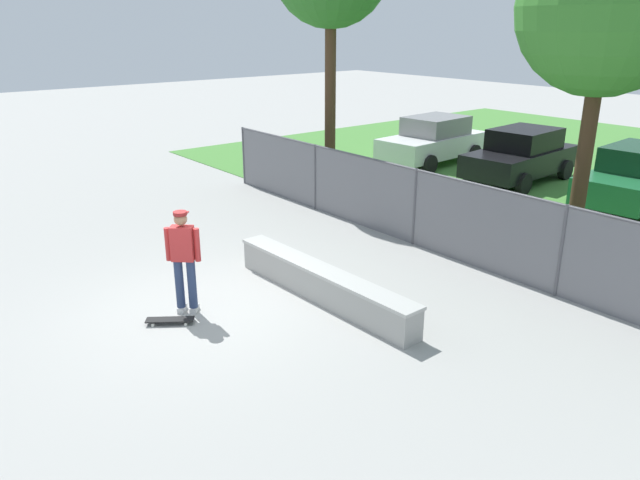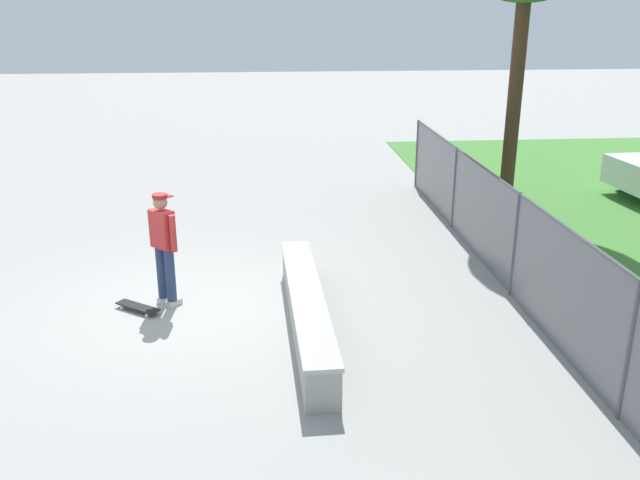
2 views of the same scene
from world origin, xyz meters
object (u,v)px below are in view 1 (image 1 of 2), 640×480
at_px(skateboard, 170,320).
at_px(concrete_ledge, 322,284).
at_px(car_green, 637,177).
at_px(car_black, 521,155).
at_px(tree_near_right, 606,8).
at_px(skateboarder, 184,257).
at_px(car_white, 433,140).

bearing_deg(skateboard, concrete_ledge, 71.65).
xyz_separation_m(concrete_ledge, car_green, (0.78, 10.34, 0.53)).
relative_size(concrete_ledge, car_black, 1.04).
distance_m(tree_near_right, car_black, 7.78).
bearing_deg(skateboarder, car_black, 98.06).
distance_m(concrete_ledge, car_green, 10.39).
xyz_separation_m(concrete_ledge, car_black, (-2.86, 10.39, 0.53)).
distance_m(skateboard, tree_near_right, 9.93).
distance_m(skateboarder, tree_near_right, 9.17).
relative_size(skateboarder, car_white, 0.43).
bearing_deg(car_green, skateboard, -97.22).
xyz_separation_m(concrete_ledge, skateboard, (-0.86, -2.60, -0.23)).
bearing_deg(car_black, skateboard, -81.27).
xyz_separation_m(skateboard, car_black, (-1.99, 12.99, 0.77)).
bearing_deg(car_green, car_white, -178.79).
relative_size(skateboarder, car_green, 0.43).
bearing_deg(skateboard, car_white, 113.07).
height_order(skateboard, car_white, car_white).
xyz_separation_m(tree_near_right, car_black, (-4.50, 4.76, -4.19)).
height_order(tree_near_right, car_white, tree_near_right).
xyz_separation_m(car_black, car_green, (3.64, -0.04, 0.00)).
bearing_deg(skateboard, skateboarder, 116.22).
height_order(skateboarder, car_black, skateboarder).
bearing_deg(tree_near_right, skateboard, -106.96).
height_order(concrete_ledge, car_green, car_green).
bearing_deg(car_black, car_green, -0.68).
xyz_separation_m(skateboarder, car_green, (1.86, 12.50, -0.19)).
height_order(concrete_ledge, skateboarder, skateboarder).
height_order(skateboarder, car_green, skateboarder).
relative_size(skateboard, tree_near_right, 0.11).
bearing_deg(car_white, car_green, 1.21).
relative_size(skateboarder, tree_near_right, 0.27).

